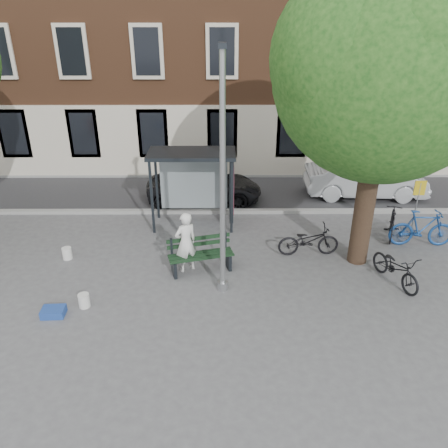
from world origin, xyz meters
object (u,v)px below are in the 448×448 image
bus_shelter (204,171)px  painter (186,242)px  lamppost (223,192)px  bike_a (308,240)px  car_dark (204,187)px  bench (201,256)px  bike_b (422,228)px  car_silver (365,178)px  bike_d (392,223)px  notice_sign (418,197)px  bike_c (396,268)px

bus_shelter → painter: bearing=-97.7°
lamppost → bike_a: (2.59, 1.87, -2.30)m
bus_shelter → bike_a: 4.16m
car_dark → bench: bearing=178.7°
bike_a → lamppost: bearing=122.6°
bus_shelter → bike_b: (6.84, -1.66, -1.31)m
painter → car_silver: 8.78m
bike_d → notice_sign: size_ratio=0.81×
bus_shelter → bike_c: (5.28, -3.80, -1.44)m
car_dark → notice_sign: notice_sign is taller
bike_b → notice_sign: 0.99m
lamppost → bench: 2.64m
painter → bike_a: (3.62, 0.87, -0.41)m
bike_a → car_silver: 5.71m
bench → bike_b: size_ratio=0.95×
car_dark → painter: bearing=174.2°
bike_a → car_dark: size_ratio=0.42×
bus_shelter → bike_a: size_ratio=1.55×
bike_d → bench: bearing=38.4°
bus_shelter → bike_d: 6.39m
car_silver → notice_sign: (0.37, -3.92, 0.76)m
bike_a → car_silver: (3.10, 4.79, 0.29)m
bus_shelter → bike_d: (6.14, -1.07, -1.42)m
bench → bike_c: size_ratio=1.06×
bench → bike_c: (5.30, -0.73, 0.04)m
bus_shelter → car_dark: bus_shelter is taller
car_dark → bus_shelter: bearing=-179.6°
bench → car_dark: 5.10m
bench → bus_shelter: bearing=74.6°
painter → bike_d: 6.88m
car_silver → notice_sign: notice_sign is taller
bike_a → notice_sign: bearing=-79.2°
lamppost → car_dark: bearing=96.5°
bike_b → notice_sign: (-0.18, 0.29, 0.93)m
bench → bike_d: 6.48m
bike_a → car_dark: 5.38m
bike_a → car_silver: car_silver is taller
bench → notice_sign: notice_sign is taller
notice_sign → bench: bearing=-166.5°
painter → bike_c: size_ratio=0.99×
lamppost → bus_shelter: (-0.61, 4.11, -0.87)m
bus_shelter → notice_sign: bus_shelter is taller
bus_shelter → bench: bearing=-90.4°
car_dark → car_silver: (6.38, 0.54, 0.17)m
car_dark → bike_b: bearing=-120.0°
bus_shelter → car_silver: size_ratio=0.61×
bench → bike_d: (6.16, 2.00, 0.07)m
bike_a → car_silver: size_ratio=0.39×
bus_shelter → notice_sign: bearing=-11.6°
bus_shelter → bike_a: bearing=-34.9°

